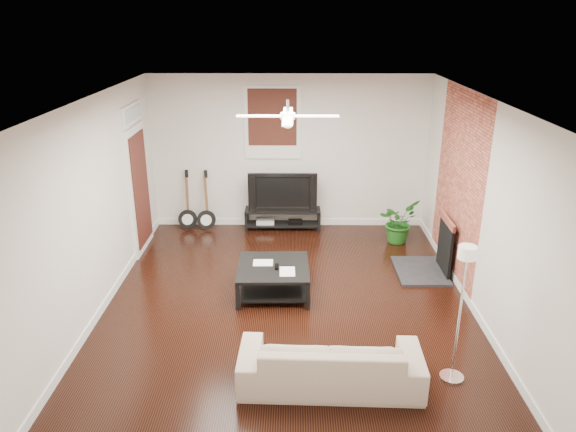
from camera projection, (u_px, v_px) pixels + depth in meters
The scene contains 14 objects.
room at pixel (288, 209), 6.98m from camera, with size 5.01×6.01×2.81m.
brick_accent at pixel (458, 186), 7.90m from camera, with size 0.02×2.20×2.80m, color #984131.
fireplace at pixel (432, 245), 8.23m from camera, with size 0.80×1.10×0.92m, color black.
window_back at pixel (272, 123), 9.57m from camera, with size 1.00×0.06×1.30m, color black.
door_left at pixel (139, 178), 8.83m from camera, with size 0.08×1.00×2.50m, color white.
tv_stand at pixel (283, 219), 10.01m from camera, with size 1.39×0.37×0.39m, color black.
tv at pixel (283, 190), 9.83m from camera, with size 1.24×0.16×0.72m, color black.
coffee_table at pixel (273, 279), 7.71m from camera, with size 1.00×1.00×0.42m, color black.
sofa at pixel (330, 361), 5.77m from camera, with size 1.96×0.76×0.57m, color tan.
floor_lamp at pixel (459, 315), 5.67m from camera, with size 0.26×0.26×1.60m, color white, non-canonical shape.
potted_plant at pixel (398, 222), 9.39m from camera, with size 0.67×0.58×0.75m, color #1E5F1B.
guitar_left at pixel (186, 201), 9.87m from camera, with size 0.34×0.24×1.12m, color black, non-canonical shape.
guitar_right at pixel (205, 201), 9.84m from camera, with size 0.34×0.24×1.12m, color black, non-canonical shape.
ceiling_fan at pixel (288, 116), 6.56m from camera, with size 1.24×1.24×0.32m, color white, non-canonical shape.
Camera 1 is at (0.06, -6.57, 3.77)m, focal length 33.68 mm.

